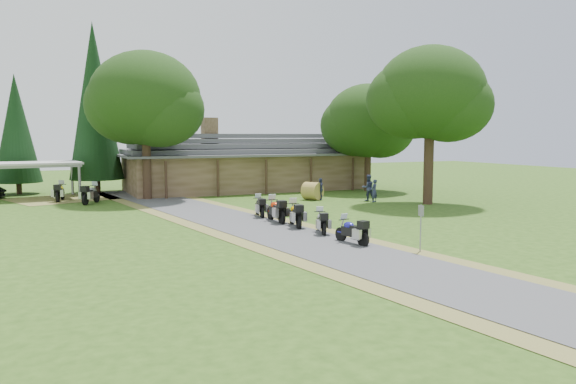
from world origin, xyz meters
name	(u,v)px	position (x,y,z in m)	size (l,w,h in m)	color
ground	(307,242)	(0.00, 0.00, 0.00)	(120.00, 120.00, 0.00)	#2B4914
driveway	(263,229)	(-0.50, 4.00, 0.00)	(46.00, 46.00, 0.00)	#414143
lodge	(247,161)	(6.00, 24.00, 2.45)	(21.40, 9.40, 4.90)	brown
carport	(36,180)	(-10.79, 23.71, 1.36)	(6.28, 4.19, 2.72)	silver
motorcycle_row_a	(352,230)	(1.62, -1.10, 0.62)	(1.82, 0.60, 1.25)	#1E1C98
motorcycle_row_b	(321,221)	(1.65, 1.79, 0.61)	(1.79, 0.58, 1.22)	#A0A4A8
motorcycle_row_c	(295,213)	(1.34, 4.07, 0.70)	(2.06, 0.67, 1.41)	#F1AD00
motorcycle_row_d	(276,209)	(1.03, 5.90, 0.72)	(2.10, 0.69, 1.44)	red
motorcycle_row_e	(260,206)	(1.00, 8.21, 0.63)	(1.85, 0.60, 1.27)	black
motorcycle_carport_a	(60,191)	(-9.23, 21.28, 0.72)	(2.09, 0.68, 1.43)	#D2C50E
motorcycle_carport_b	(91,193)	(-7.34, 18.78, 0.73)	(2.15, 0.70, 1.47)	slate
person_a	(374,189)	(10.99, 11.55, 0.94)	(0.53, 0.38, 1.87)	#2E3454
person_b	(368,185)	(11.02, 12.39, 1.11)	(0.63, 0.45, 2.21)	#2E3454
person_c	(321,187)	(8.12, 14.22, 0.94)	(0.53, 0.38, 1.88)	#2E3454
hay_bale	(312,191)	(7.62, 14.55, 0.65)	(1.30, 1.30, 1.19)	olive
sign_post	(421,228)	(3.26, -3.71, 0.97)	(0.35, 0.06, 1.93)	gray
oak_lodge_left	(146,118)	(-3.30, 19.88, 5.96)	(8.01, 8.01, 11.91)	black
oak_lodge_right	(368,134)	(14.85, 18.51, 4.78)	(7.25, 7.25, 9.55)	black
oak_driveway	(430,114)	(13.69, 9.04, 6.12)	(7.36, 7.36, 12.23)	black
cedar_near	(95,108)	(-6.18, 26.30, 6.89)	(4.28, 4.28, 13.77)	black
cedar_far	(17,134)	(-12.01, 27.88, 4.78)	(3.61, 3.61, 9.56)	black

